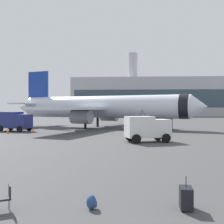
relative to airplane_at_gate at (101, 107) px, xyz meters
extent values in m
cylinder|color=silver|center=(0.22, -0.08, 0.04)|extent=(29.59, 13.40, 3.80)
cone|color=silver|center=(15.53, -5.37, 0.04)|extent=(3.45, 4.20, 3.61)
cone|color=silver|center=(-15.47, 5.35, 0.04)|extent=(4.14, 4.28, 3.42)
cylinder|color=black|center=(13.45, -4.65, 0.04)|extent=(2.59, 4.12, 3.88)
cube|color=silver|center=(1.89, 7.81, -0.26)|extent=(9.77, 16.69, 0.36)
cube|color=silver|center=(-3.34, -7.31, -0.26)|extent=(9.77, 16.69, 0.36)
cylinder|color=gray|center=(1.07, 5.45, -1.56)|extent=(3.74, 3.13, 2.20)
cylinder|color=gray|center=(-2.52, -4.95, -1.56)|extent=(3.74, 3.13, 2.20)
cube|color=#193899|center=(-12.54, 4.34, 3.64)|extent=(4.28, 1.78, 6.40)
cube|color=silver|center=(-11.96, 7.52, 0.64)|extent=(4.42, 6.52, 0.24)
cube|color=silver|center=(-14.06, 1.48, 0.64)|extent=(4.42, 6.52, 0.24)
cylinder|color=black|center=(11.56, -4.00, -2.76)|extent=(0.36, 0.36, 1.80)
cylinder|color=black|center=(-0.88, 2.85, -2.76)|extent=(0.44, 0.44, 1.80)
cylinder|color=black|center=(-2.45, -1.69, -2.76)|extent=(0.44, 0.44, 1.80)
cube|color=navy|center=(-10.62, -7.93, -2.14)|extent=(2.20, 2.56, 2.04)
cube|color=#1E232D|center=(-9.93, -8.11, -1.66)|extent=(0.60, 1.93, 0.84)
cube|color=navy|center=(-12.94, -7.30, -1.96)|extent=(3.59, 2.94, 2.40)
cylinder|color=black|center=(-10.20, -6.85, -3.21)|extent=(0.93, 0.45, 0.90)
cylinder|color=black|center=(-10.81, -9.07, -3.21)|extent=(0.93, 0.45, 0.90)
cylinder|color=black|center=(-13.44, -5.97, -3.21)|extent=(0.93, 0.45, 0.90)
cylinder|color=black|center=(-14.05, -8.19, -3.21)|extent=(0.93, 0.45, 0.90)
cube|color=gray|center=(10.44, -0.52, -2.01)|extent=(2.77, 2.93, 2.29)
cube|color=#1E232D|center=(11.02, -0.10, -1.47)|extent=(1.33, 1.80, 0.95)
cube|color=gray|center=(8.01, -2.27, -1.81)|extent=(4.91, 4.48, 2.70)
cylinder|color=black|center=(9.66, 0.46, -3.21)|extent=(0.86, 0.71, 0.90)
cylinder|color=black|center=(11.12, -1.56, -3.21)|extent=(0.86, 0.71, 0.90)
cylinder|color=black|center=(6.25, -2.00, -3.21)|extent=(0.86, 0.71, 0.90)
cylinder|color=black|center=(7.72, -4.03, -3.21)|extent=(0.86, 0.71, 0.90)
cube|color=white|center=(8.05, -19.35, -2.27)|extent=(2.26, 2.42, 1.78)
cube|color=#1E232D|center=(8.77, -19.13, -1.85)|extent=(0.60, 1.75, 0.74)
cube|color=white|center=(5.95, -19.98, -2.11)|extent=(3.11, 2.68, 2.10)
cylinder|color=black|center=(7.96, -18.28, -3.21)|extent=(0.93, 0.47, 0.90)
cylinder|color=black|center=(8.57, -20.29, -3.21)|extent=(0.93, 0.47, 0.90)
cylinder|color=black|center=(5.01, -19.17, -3.21)|extent=(0.93, 0.47, 0.90)
cylinder|color=black|center=(5.62, -21.18, -3.21)|extent=(0.93, 0.47, 0.90)
cube|color=#F2590C|center=(-8.47, -10.20, -3.64)|extent=(0.44, 0.44, 0.04)
cone|color=#F2590C|center=(-8.47, -10.20, -3.27)|extent=(0.36, 0.36, 0.69)
cylinder|color=white|center=(-8.47, -10.20, -3.23)|extent=(0.23, 0.23, 0.10)
cube|color=#F2590C|center=(-11.57, -11.22, -3.64)|extent=(0.44, 0.44, 0.04)
cone|color=#F2590C|center=(-11.57, -11.22, -3.28)|extent=(0.36, 0.36, 0.68)
cylinder|color=white|center=(-11.57, -11.22, -3.24)|extent=(0.23, 0.23, 0.10)
cube|color=#F2590C|center=(9.79, 1.02, -3.64)|extent=(0.44, 0.44, 0.04)
cone|color=#F2590C|center=(9.79, 1.02, -3.28)|extent=(0.36, 0.36, 0.68)
cylinder|color=white|center=(9.79, 1.02, -3.24)|extent=(0.23, 0.23, 0.10)
cube|color=black|center=(6.82, -38.41, -3.27)|extent=(0.44, 0.67, 0.70)
cylinder|color=black|center=(6.82, -38.41, -2.74)|extent=(0.02, 0.02, 0.36)
cylinder|color=black|center=(6.83, -38.19, -3.62)|extent=(0.08, 0.04, 0.08)
cylinder|color=black|center=(6.80, -38.63, -3.62)|extent=(0.08, 0.04, 0.08)
ellipsoid|color=navy|center=(3.66, -38.58, -3.42)|extent=(0.32, 0.40, 0.48)
ellipsoid|color=navy|center=(3.80, -38.58, -3.49)|extent=(0.12, 0.28, 0.24)
cube|color=black|center=(0.83, -39.01, -3.22)|extent=(0.65, 0.65, 0.06)
cube|color=black|center=(1.01, -38.91, -3.00)|extent=(0.27, 0.45, 0.40)
cylinder|color=#999EA5|center=(1.09, -39.09, -3.44)|extent=(0.04, 0.04, 0.44)
cylinder|color=#999EA5|center=(0.91, -38.75, -3.44)|extent=(0.04, 0.04, 0.44)
cube|color=#B2B2B7|center=(14.00, 82.16, 5.08)|extent=(70.37, 17.34, 17.47)
cube|color=#334756|center=(14.00, 73.44, 4.21)|extent=(66.85, 0.10, 7.86)
cylinder|color=#B2B2B7|center=(6.60, 82.16, 19.82)|extent=(4.40, 4.40, 12.00)
camera|label=1|loc=(4.92, -47.67, -0.31)|focal=44.20mm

